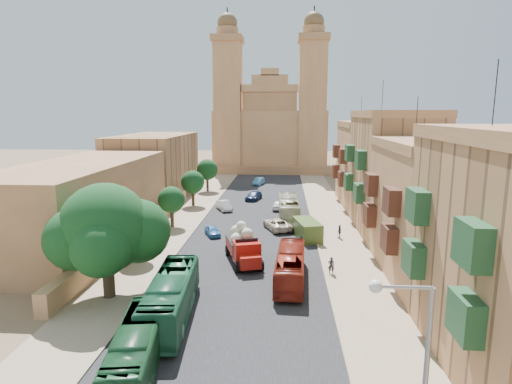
# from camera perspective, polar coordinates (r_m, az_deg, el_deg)

# --- Properties ---
(ground) EXTENTS (260.00, 260.00, 0.00)m
(ground) POSITION_cam_1_polar(r_m,az_deg,el_deg) (28.79, -3.61, -17.49)
(ground) COLOR brown
(road_surface) EXTENTS (14.00, 140.00, 0.01)m
(road_surface) POSITION_cam_1_polar(r_m,az_deg,el_deg) (56.93, 0.27, -3.22)
(road_surface) COLOR black
(road_surface) RESTS_ON ground
(sidewalk_east) EXTENTS (5.00, 140.00, 0.01)m
(sidewalk_east) POSITION_cam_1_polar(r_m,az_deg,el_deg) (57.15, 9.83, -3.33)
(sidewalk_east) COLOR #977D63
(sidewalk_east) RESTS_ON ground
(sidewalk_west) EXTENTS (5.00, 140.00, 0.01)m
(sidewalk_west) POSITION_cam_1_polar(r_m,az_deg,el_deg) (58.28, -9.11, -3.04)
(sidewalk_west) COLOR #977D63
(sidewalk_west) RESTS_ON ground
(kerb_east) EXTENTS (0.25, 140.00, 0.12)m
(kerb_east) POSITION_cam_1_polar(r_m,az_deg,el_deg) (56.93, 7.33, -3.26)
(kerb_east) COLOR #977D63
(kerb_east) RESTS_ON ground
(kerb_west) EXTENTS (0.25, 140.00, 0.12)m
(kerb_west) POSITION_cam_1_polar(r_m,az_deg,el_deg) (57.76, -6.69, -3.04)
(kerb_west) COLOR #977D63
(kerb_west) RESTS_ON ground
(townhouse_b) EXTENTS (9.00, 14.00, 14.90)m
(townhouse_b) POSITION_cam_1_polar(r_m,az_deg,el_deg) (39.10, 22.43, -1.89)
(townhouse_b) COLOR #A27249
(townhouse_b) RESTS_ON ground
(townhouse_c) EXTENTS (9.00, 14.00, 17.40)m
(townhouse_c) POSITION_cam_1_polar(r_m,az_deg,el_deg) (52.16, 17.71, 2.73)
(townhouse_c) COLOR #AC794E
(townhouse_c) RESTS_ON ground
(townhouse_d) EXTENTS (9.00, 14.00, 15.90)m
(townhouse_d) POSITION_cam_1_polar(r_m,az_deg,el_deg) (65.83, 14.80, 3.74)
(townhouse_d) COLOR #A27249
(townhouse_d) RESTS_ON ground
(west_wall) EXTENTS (1.00, 40.00, 1.80)m
(west_wall) POSITION_cam_1_polar(r_m,az_deg,el_deg) (49.55, -15.11, -4.61)
(west_wall) COLOR #A27249
(west_wall) RESTS_ON ground
(west_building_low) EXTENTS (10.00, 28.00, 8.40)m
(west_building_low) POSITION_cam_1_polar(r_m,az_deg,el_deg) (49.11, -22.13, -1.21)
(west_building_low) COLOR #8F633E
(west_building_low) RESTS_ON ground
(west_building_mid) EXTENTS (10.00, 22.00, 10.00)m
(west_building_mid) POSITION_cam_1_polar(r_m,az_deg,el_deg) (72.94, -13.31, 3.51)
(west_building_mid) COLOR #AC794E
(west_building_mid) RESTS_ON ground
(church) EXTENTS (28.00, 22.50, 36.30)m
(church) POSITION_cam_1_polar(r_m,az_deg,el_deg) (103.95, 1.95, 8.28)
(church) COLOR #A27249
(church) RESTS_ON ground
(ficus_tree) EXTENTS (8.59, 7.91, 8.59)m
(ficus_tree) POSITION_cam_1_polar(r_m,az_deg,el_deg) (33.00, -19.30, -4.90)
(ficus_tree) COLOR #35291A
(ficus_tree) RESTS_ON ground
(street_tree_a) EXTENTS (3.02, 3.02, 4.64)m
(street_tree_a) POSITION_cam_1_polar(r_m,az_deg,el_deg) (40.89, -15.53, -4.64)
(street_tree_a) COLOR #35291A
(street_tree_a) RESTS_ON ground
(street_tree_b) EXTENTS (3.20, 3.20, 4.92)m
(street_tree_b) POSITION_cam_1_polar(r_m,az_deg,el_deg) (52.01, -11.21, -1.03)
(street_tree_b) COLOR #35291A
(street_tree_b) RESTS_ON ground
(street_tree_c) EXTENTS (3.40, 3.40, 5.23)m
(street_tree_c) POSITION_cam_1_polar(r_m,az_deg,el_deg) (63.45, -8.44, 1.30)
(street_tree_c) COLOR #35291A
(street_tree_c) RESTS_ON ground
(street_tree_d) EXTENTS (3.66, 3.66, 5.63)m
(street_tree_d) POSITION_cam_1_polar(r_m,az_deg,el_deg) (75.05, -6.52, 2.97)
(street_tree_d) COLOR #35291A
(street_tree_d) RESTS_ON ground
(streetlamp) EXTENTS (2.11, 0.44, 8.22)m
(streetlamp) POSITION_cam_1_polar(r_m,az_deg,el_deg) (16.18, 20.05, -21.06)
(streetlamp) COLOR gray
(streetlamp) RESTS_ON ground
(red_truck) EXTENTS (4.06, 6.66, 3.68)m
(red_truck) POSITION_cam_1_polar(r_m,az_deg,el_deg) (39.22, -1.68, -7.15)
(red_truck) COLOR #A2150C
(red_truck) RESTS_ON ground
(olive_pickup) EXTENTS (3.21, 5.25, 2.02)m
(olive_pickup) POSITION_cam_1_polar(r_m,az_deg,el_deg) (46.97, 6.83, -5.04)
(olive_pickup) COLOR #3B531F
(olive_pickup) RESTS_ON ground
(bus_green_south) EXTENTS (3.40, 9.24, 2.52)m
(bus_green_south) POSITION_cam_1_polar(r_m,az_deg,el_deg) (24.85, -15.58, -19.44)
(bus_green_south) COLOR #1D542E
(bus_green_south) RESTS_ON ground
(bus_green_north) EXTENTS (3.29, 10.72, 2.94)m
(bus_green_north) POSITION_cam_1_polar(r_m,az_deg,el_deg) (29.77, -11.27, -13.56)
(bus_green_north) COLOR #226642
(bus_green_north) RESTS_ON ground
(bus_red_east) EXTENTS (2.63, 9.38, 2.59)m
(bus_red_east) POSITION_cam_1_polar(r_m,az_deg,el_deg) (35.15, 4.60, -9.87)
(bus_red_east) COLOR maroon
(bus_red_east) RESTS_ON ground
(bus_cream_east) EXTENTS (2.67, 10.40, 2.88)m
(bus_cream_east) POSITION_cam_1_polar(r_m,az_deg,el_deg) (55.11, 4.39, -2.18)
(bus_cream_east) COLOR beige
(bus_cream_east) RESTS_ON ground
(car_blue_a) EXTENTS (2.50, 3.49, 1.10)m
(car_blue_a) POSITION_cam_1_polar(r_m,az_deg,el_deg) (48.14, -5.83, -5.17)
(car_blue_a) COLOR teal
(car_blue_a) RESTS_ON ground
(car_white_a) EXTENTS (2.98, 4.28, 1.34)m
(car_white_a) POSITION_cam_1_polar(r_m,az_deg,el_deg) (60.37, -4.27, -1.81)
(car_white_a) COLOR silver
(car_white_a) RESTS_ON ground
(car_cream) EXTENTS (3.90, 5.42, 1.37)m
(car_cream) POSITION_cam_1_polar(r_m,az_deg,el_deg) (50.34, 2.82, -4.27)
(car_cream) COLOR beige
(car_cream) RESTS_ON ground
(car_dkblue) EXTENTS (2.83, 4.73, 1.28)m
(car_dkblue) POSITION_cam_1_polar(r_m,az_deg,el_deg) (67.33, -0.30, -0.52)
(car_dkblue) COLOR #121F41
(car_dkblue) RESTS_ON ground
(car_white_b) EXTENTS (2.22, 4.08, 1.32)m
(car_white_b) POSITION_cam_1_polar(r_m,az_deg,el_deg) (60.81, 3.12, -1.72)
(car_white_b) COLOR white
(car_white_b) RESTS_ON ground
(car_blue_b) EXTENTS (2.29, 4.31, 1.35)m
(car_blue_b) POSITION_cam_1_polar(r_m,az_deg,el_deg) (81.53, 0.35, 1.44)
(car_blue_b) COLOR teal
(car_blue_b) RESTS_ON ground
(pedestrian_a) EXTENTS (0.58, 0.42, 1.49)m
(pedestrian_a) POSITION_cam_1_polar(r_m,az_deg,el_deg) (37.39, 10.00, -9.62)
(pedestrian_a) COLOR #2B282F
(pedestrian_a) RESTS_ON ground
(pedestrian_c) EXTENTS (0.42, 0.90, 1.51)m
(pedestrian_c) POSITION_cam_1_polar(r_m,az_deg,el_deg) (47.74, 11.07, -5.20)
(pedestrian_c) COLOR #323337
(pedestrian_c) RESTS_ON ground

